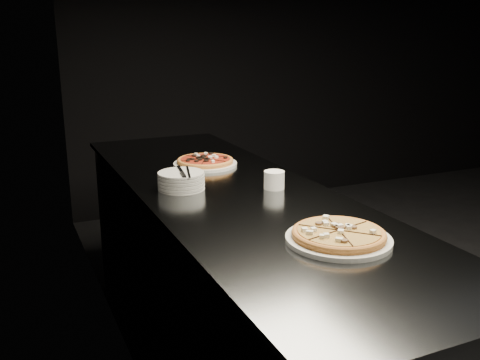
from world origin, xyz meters
name	(u,v)px	position (x,y,z in m)	size (l,w,h in m)	color
wall_left	(136,72)	(-2.50, 0.00, 1.40)	(0.02, 5.00, 2.80)	black
wall_back	(332,48)	(0.00, 2.50, 1.40)	(5.00, 0.02, 2.80)	black
counter	(233,292)	(-2.13, 0.00, 0.46)	(0.74, 2.44, 0.92)	#5C6063
pizza_mushroom	(339,236)	(-2.06, -0.65, 0.94)	(0.35, 0.35, 0.04)	silver
pizza_tomato	(205,162)	(-2.08, 0.43, 0.94)	(0.30, 0.30, 0.04)	silver
plate_stack	(181,181)	(-2.31, 0.10, 0.96)	(0.19, 0.19, 0.07)	silver
cutlery	(184,172)	(-2.31, 0.08, 0.99)	(0.10, 0.19, 0.01)	silver
ramekin	(274,179)	(-1.97, -0.06, 0.96)	(0.08, 0.08, 0.07)	white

